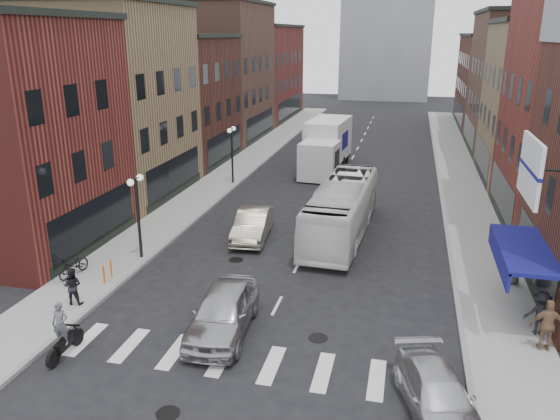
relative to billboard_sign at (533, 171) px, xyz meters
The scene contains 28 objects.
ground 10.56m from the billboard_sign, behind, with size 160.00×160.00×0.00m, color black.
sidewalk_left 28.12m from the billboard_sign, 128.47° to the left, with size 3.00×74.00×0.15m, color gray.
sidewalk_right 22.34m from the billboard_sign, 90.23° to the left, with size 3.00×74.00×0.15m, color gray.
curb_left 27.25m from the billboard_sign, 125.94° to the left, with size 0.20×74.00×0.16m, color gray.
curb_right 22.41m from the billboard_sign, 94.22° to the left, with size 0.20×74.00×0.16m, color gray.
crosswalk_stripes 11.12m from the billboard_sign, 157.82° to the right, with size 12.00×2.20×0.01m, color silver.
bldg_left_mid_a 27.17m from the billboard_sign, 150.21° to the left, with size 10.30×10.20×12.30m.
bldg_left_mid_b 33.30m from the billboard_sign, 135.10° to the left, with size 10.30×10.20×10.30m.
bldg_left_far_a 41.79m from the billboard_sign, 124.35° to the left, with size 10.30×12.20×13.30m.
bldg_left_far_b 53.93m from the billboard_sign, 115.93° to the left, with size 10.30×16.20×11.30m.
bldg_right_far_a 35.09m from the billboard_sign, 79.48° to the left, with size 10.30×12.20×12.30m.
bldg_right_far_b 48.93m from the billboard_sign, 82.47° to the left, with size 10.30×16.20×10.30m.
awning_blue 4.05m from the billboard_sign, 80.39° to the left, with size 1.80×5.00×0.78m.
billboard_sign is the anchor object (origin of this frame).
streetlamp_near 16.68m from the billboard_sign, 167.65° to the left, with size 0.32×1.22×4.11m.
streetlamp_far 23.92m from the billboard_sign, 132.41° to the left, with size 0.32×1.22×4.11m.
bike_rack 17.14m from the billboard_sign, behind, with size 0.08×0.68×0.80m.
box_truck 25.65m from the billboard_sign, 113.77° to the left, with size 3.17×9.05×3.86m.
motorcycle_rider 16.22m from the billboard_sign, 162.53° to the right, with size 0.60×1.98×2.01m.
transit_bus 12.43m from the billboard_sign, 128.20° to the left, with size 2.46×10.53×2.93m, color white.
sedan_left_near 11.47m from the billboard_sign, 169.26° to the right, with size 1.98×4.92×1.68m, color #AFB0B4.
sedan_left_far 14.83m from the billboard_sign, 147.13° to the left, with size 1.61×4.62×1.52m, color #AFA78E.
curb_car 7.73m from the billboard_sign, 118.98° to the right, with size 1.77×4.36×1.26m, color #B7B8BD.
parked_bicycle 18.73m from the billboard_sign, behind, with size 0.62×1.77×0.93m, color black.
ped_left_solo 17.24m from the billboard_sign, behind, with size 0.74×0.43×1.53m, color black.
ped_right_a 5.28m from the billboard_sign, 20.89° to the left, with size 1.06×0.52×1.63m, color black.
ped_right_b 5.21m from the billboard_sign, 34.08° to the right, with size 1.08×0.54×1.84m, color #826042.
ped_right_c 6.94m from the billboard_sign, 80.73° to the left, with size 0.80×0.52×1.64m, color #55575C.
Camera 1 is at (4.64, -17.90, 10.36)m, focal length 35.00 mm.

